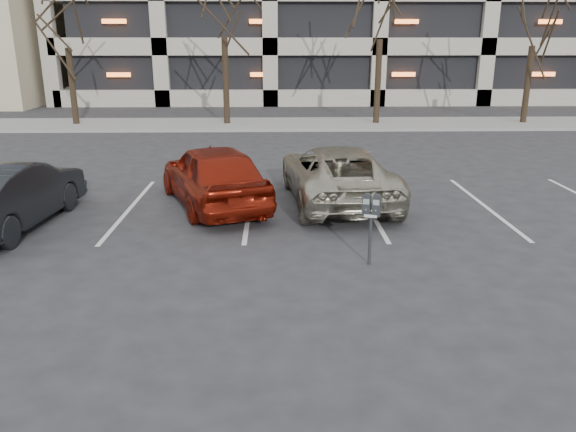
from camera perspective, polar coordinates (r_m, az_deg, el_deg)
ground at (r=11.10m, az=2.83°, el=-2.42°), size 140.00×140.00×0.00m
sidewalk at (r=26.69m, az=0.32°, el=9.32°), size 80.00×4.00×0.12m
stall_lines at (r=13.27m, az=-3.93°, el=0.89°), size 16.90×5.20×0.00m
parking_meter at (r=9.67m, az=8.46°, el=0.40°), size 0.34×0.23×1.25m
suv_silver at (r=13.64m, az=5.00°, el=4.29°), size 2.69×5.13×1.38m
car_red at (r=13.30m, az=-7.58°, el=4.16°), size 3.26×4.78×1.51m
car_dark at (r=13.03m, az=-26.53°, el=1.99°), size 1.87×4.42×1.42m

